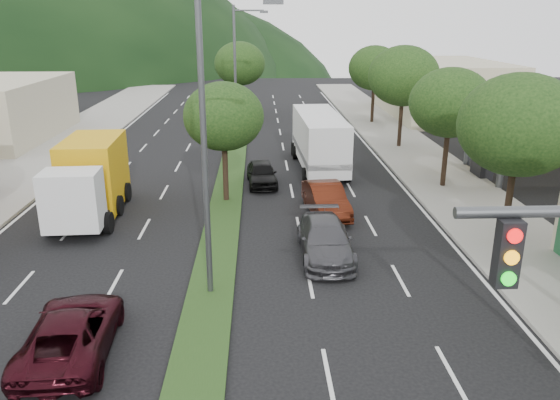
{
  "coord_description": "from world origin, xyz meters",
  "views": [
    {
      "loc": [
        1.74,
        -8.93,
        9.0
      ],
      "look_at": [
        2.59,
        12.78,
        1.78
      ],
      "focal_mm": 35.0,
      "sensor_mm": 36.0,
      "label": 1
    }
  ],
  "objects_px": {
    "tree_r_b": "(519,125)",
    "streetlight_mid": "(238,67)",
    "tree_r_c": "(450,103)",
    "tree_r_e": "(375,68)",
    "car_queue_b": "(325,240)",
    "motorhome": "(319,140)",
    "suv_maroon": "(72,332)",
    "car_queue_a": "(262,173)",
    "box_truck": "(91,181)",
    "car_queue_c": "(326,199)",
    "tree_med_far": "(240,64)",
    "car_queue_d": "(320,153)",
    "tree_med_near": "(224,117)",
    "streetlight_near": "(210,134)",
    "tree_r_d": "(404,76)"
  },
  "relations": [
    {
      "from": "tree_r_b",
      "to": "streetlight_mid",
      "type": "distance_m",
      "value": 24.09
    },
    {
      "from": "tree_r_b",
      "to": "tree_r_c",
      "type": "relative_size",
      "value": 1.07
    },
    {
      "from": "tree_r_e",
      "to": "car_queue_b",
      "type": "bearing_deg",
      "value": -104.83
    },
    {
      "from": "tree_r_e",
      "to": "motorhome",
      "type": "relative_size",
      "value": 0.75
    },
    {
      "from": "suv_maroon",
      "to": "car_queue_a",
      "type": "distance_m",
      "value": 17.22
    },
    {
      "from": "tree_r_e",
      "to": "box_truck",
      "type": "height_order",
      "value": "tree_r_e"
    },
    {
      "from": "tree_r_e",
      "to": "car_queue_a",
      "type": "xyz_separation_m",
      "value": [
        -10.14,
        -19.06,
        -4.22
      ]
    },
    {
      "from": "box_truck",
      "to": "car_queue_c",
      "type": "bearing_deg",
      "value": 174.8
    },
    {
      "from": "tree_r_e",
      "to": "motorhome",
      "type": "bearing_deg",
      "value": -112.83
    },
    {
      "from": "box_truck",
      "to": "motorhome",
      "type": "relative_size",
      "value": 0.81
    },
    {
      "from": "tree_med_far",
      "to": "motorhome",
      "type": "height_order",
      "value": "tree_med_far"
    },
    {
      "from": "streetlight_mid",
      "to": "motorhome",
      "type": "height_order",
      "value": "streetlight_mid"
    },
    {
      "from": "streetlight_mid",
      "to": "car_queue_c",
      "type": "xyz_separation_m",
      "value": [
        4.72,
        -17.06,
        -4.84
      ]
    },
    {
      "from": "tree_r_e",
      "to": "car_queue_d",
      "type": "relative_size",
      "value": 1.5
    },
    {
      "from": "car_queue_c",
      "to": "car_queue_d",
      "type": "relative_size",
      "value": 1.01
    },
    {
      "from": "streetlight_mid",
      "to": "suv_maroon",
      "type": "relative_size",
      "value": 2.04
    },
    {
      "from": "tree_r_e",
      "to": "tree_med_near",
      "type": "distance_m",
      "value": 25.06
    },
    {
      "from": "car_queue_d",
      "to": "motorhome",
      "type": "relative_size",
      "value": 0.5
    },
    {
      "from": "streetlight_near",
      "to": "box_truck",
      "type": "height_order",
      "value": "streetlight_near"
    },
    {
      "from": "tree_r_d",
      "to": "suv_maroon",
      "type": "bearing_deg",
      "value": -121.53
    },
    {
      "from": "tree_r_e",
      "to": "streetlight_near",
      "type": "distance_m",
      "value": 34.11
    },
    {
      "from": "tree_med_near",
      "to": "tree_med_far",
      "type": "xyz_separation_m",
      "value": [
        0.0,
        26.0,
        0.58
      ]
    },
    {
      "from": "tree_med_near",
      "to": "suv_maroon",
      "type": "bearing_deg",
      "value": -104.96
    },
    {
      "from": "car_queue_c",
      "to": "box_truck",
      "type": "xyz_separation_m",
      "value": [
        -11.26,
        0.47,
        0.93
      ]
    },
    {
      "from": "streetlight_mid",
      "to": "tree_r_d",
      "type": "bearing_deg",
      "value": -14.27
    },
    {
      "from": "car_queue_a",
      "to": "box_truck",
      "type": "distance_m",
      "value": 9.43
    },
    {
      "from": "car_queue_b",
      "to": "car_queue_c",
      "type": "distance_m",
      "value": 5.04
    },
    {
      "from": "car_queue_b",
      "to": "car_queue_c",
      "type": "bearing_deg",
      "value": 82.81
    },
    {
      "from": "streetlight_near",
      "to": "box_truck",
      "type": "distance_m",
      "value": 11.35
    },
    {
      "from": "tree_r_b",
      "to": "tree_r_e",
      "type": "height_order",
      "value": "tree_r_b"
    },
    {
      "from": "tree_r_d",
      "to": "tree_r_e",
      "type": "height_order",
      "value": "tree_r_d"
    },
    {
      "from": "tree_r_e",
      "to": "tree_med_far",
      "type": "xyz_separation_m",
      "value": [
        -12.0,
        4.0,
        0.11
      ]
    },
    {
      "from": "car_queue_a",
      "to": "car_queue_c",
      "type": "distance_m",
      "value": 5.86
    },
    {
      "from": "car_queue_c",
      "to": "box_truck",
      "type": "distance_m",
      "value": 11.31
    },
    {
      "from": "tree_r_e",
      "to": "suv_maroon",
      "type": "xyz_separation_m",
      "value": [
        -15.58,
        -35.4,
        -4.21
      ]
    },
    {
      "from": "car_queue_c",
      "to": "motorhome",
      "type": "distance_m",
      "value": 8.7
    },
    {
      "from": "tree_r_e",
      "to": "car_queue_d",
      "type": "bearing_deg",
      "value": -114.07
    },
    {
      "from": "streetlight_mid",
      "to": "car_queue_c",
      "type": "height_order",
      "value": "streetlight_mid"
    },
    {
      "from": "tree_med_far",
      "to": "tree_r_d",
      "type": "bearing_deg",
      "value": -49.4
    },
    {
      "from": "tree_r_d",
      "to": "car_queue_d",
      "type": "xyz_separation_m",
      "value": [
        -6.28,
        -4.06,
        -4.56
      ]
    },
    {
      "from": "car_queue_d",
      "to": "box_truck",
      "type": "xyz_separation_m",
      "value": [
        -12.06,
        -9.53,
        1.05
      ]
    },
    {
      "from": "tree_med_near",
      "to": "car_queue_c",
      "type": "distance_m",
      "value": 6.49
    },
    {
      "from": "tree_med_far",
      "to": "box_truck",
      "type": "distance_m",
      "value": 28.51
    },
    {
      "from": "tree_med_near",
      "to": "car_queue_c",
      "type": "xyz_separation_m",
      "value": [
        4.92,
        -2.06,
        -3.68
      ]
    },
    {
      "from": "tree_r_b",
      "to": "streetlight_near",
      "type": "xyz_separation_m",
      "value": [
        -11.79,
        -4.0,
        0.55
      ]
    },
    {
      "from": "car_queue_c",
      "to": "tree_r_e",
      "type": "bearing_deg",
      "value": 66.99
    },
    {
      "from": "tree_med_far",
      "to": "motorhome",
      "type": "distance_m",
      "value": 20.46
    },
    {
      "from": "tree_r_d",
      "to": "car_queue_c",
      "type": "distance_m",
      "value": 16.35
    },
    {
      "from": "tree_med_near",
      "to": "tree_r_d",
      "type": "bearing_deg",
      "value": 45.0
    },
    {
      "from": "suv_maroon",
      "to": "tree_r_e",
      "type": "bearing_deg",
      "value": -117.31
    }
  ]
}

